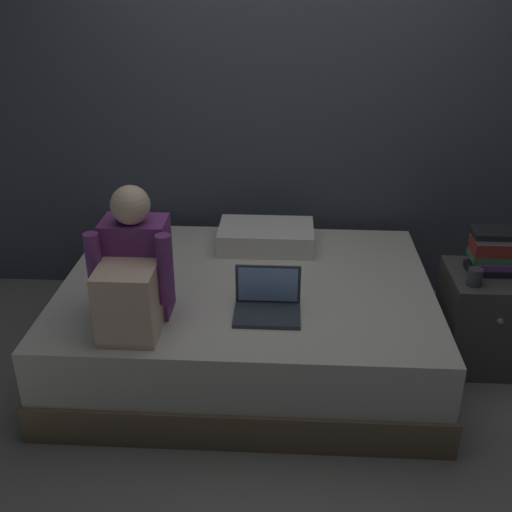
# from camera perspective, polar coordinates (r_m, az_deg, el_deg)

# --- Properties ---
(ground_plane) EXTENTS (8.00, 8.00, 0.00)m
(ground_plane) POSITION_cam_1_polar(r_m,az_deg,el_deg) (3.28, 2.37, -12.52)
(ground_plane) COLOR gray
(wall_back) EXTENTS (5.60, 0.10, 2.70)m
(wall_back) POSITION_cam_1_polar(r_m,az_deg,el_deg) (3.83, 3.10, 15.54)
(wall_back) COLOR #424751
(wall_back) RESTS_ON ground_plane
(bed) EXTENTS (2.00, 1.50, 0.49)m
(bed) POSITION_cam_1_polar(r_m,az_deg,el_deg) (3.39, -0.86, -6.06)
(bed) COLOR #7A6047
(bed) RESTS_ON ground_plane
(nightstand) EXTENTS (0.44, 0.46, 0.54)m
(nightstand) POSITION_cam_1_polar(r_m,az_deg,el_deg) (3.58, 20.54, -5.48)
(nightstand) COLOR #474442
(nightstand) RESTS_ON ground_plane
(person_sitting) EXTENTS (0.39, 0.44, 0.66)m
(person_sitting) POSITION_cam_1_polar(r_m,az_deg,el_deg) (2.86, -11.39, -1.63)
(person_sitting) COLOR #75337A
(person_sitting) RESTS_ON bed
(laptop) EXTENTS (0.32, 0.23, 0.22)m
(laptop) POSITION_cam_1_polar(r_m,az_deg,el_deg) (2.96, 1.07, -4.36)
(laptop) COLOR #333842
(laptop) RESTS_ON bed
(pillow) EXTENTS (0.56, 0.36, 0.13)m
(pillow) POSITION_cam_1_polar(r_m,az_deg,el_deg) (3.64, 0.95, 1.83)
(pillow) COLOR silver
(pillow) RESTS_ON bed
(book_stack) EXTENTS (0.24, 0.18, 0.24)m
(book_stack) POSITION_cam_1_polar(r_m,az_deg,el_deg) (3.43, 21.20, 0.53)
(book_stack) COLOR black
(book_stack) RESTS_ON nightstand
(mug) EXTENTS (0.08, 0.08, 0.09)m
(mug) POSITION_cam_1_polar(r_m,az_deg,el_deg) (3.29, 19.77, -1.85)
(mug) COLOR #3D3D42
(mug) RESTS_ON nightstand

